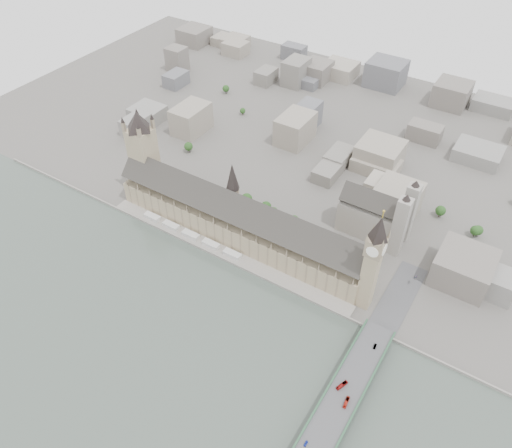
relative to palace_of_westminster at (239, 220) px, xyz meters
The scene contains 18 objects.
ground 30.06m from the palace_of_westminster, 90.00° to the right, with size 900.00×900.00×0.00m, color #595651.
river_thames 186.09m from the palace_of_westminster, 90.00° to the right, with size 600.00×600.00×0.00m, color #3E4A41.
embankment_wall 40.67m from the palace_of_westminster, 90.00° to the right, with size 600.00×1.50×3.00m, color gray.
river_terrace 34.80m from the palace_of_westminster, 90.00° to the right, with size 270.00×15.00×2.00m, color gray.
terrace_tents 51.60m from the palace_of_westminster, 146.28° to the right, with size 118.00×7.00×4.00m.
palace_of_westminster is the anchor object (origin of this frame).
elizabeth_tower 142.94m from the palace_of_westminster, ahead, with size 17.00×17.00×107.50m.
victoria_tower 126.41m from the palace_of_westminster, behind, with size 30.00×30.00×100.00m.
central_tower 37.14m from the palace_of_westminster, 147.79° to the left, with size 13.00×13.00×48.00m.
westminster_bridge 195.05m from the palace_of_westminster, 33.49° to the right, with size 25.00×325.00×10.25m, color #474749.
westminster_abbey 134.09m from the palace_of_westminster, 34.17° to the left, with size 68.00×36.00×64.00m.
city_skyline_inland 225.33m from the palace_of_westminster, 90.00° to the left, with size 720.00×360.00×38.00m, color gray, non-canonical shape.
park_trees 44.22m from the palace_of_westminster, 103.94° to the left, with size 110.00×30.00×15.00m, color #1E4217, non-canonical shape.
red_bus_north 187.32m from the palace_of_westminster, 32.35° to the right, with size 2.37×10.13×2.82m, color #A31412.
red_bus_south 199.89m from the palace_of_westminster, 33.61° to the right, with size 2.25×9.60×2.67m, color red.
car_blue 217.73m from the palace_of_westminster, 44.27° to the right, with size 1.72×4.27×1.46m, color #1A2EAB.
car_silver 174.82m from the palace_of_westminster, 18.52° to the right, with size 1.74×5.00×1.65m, color gray.
car_approach 171.32m from the palace_of_westminster, 10.59° to the left, with size 1.90×4.68×1.36m, color gray.
Camera 1 is at (206.39, -274.31, 344.87)m, focal length 35.00 mm.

